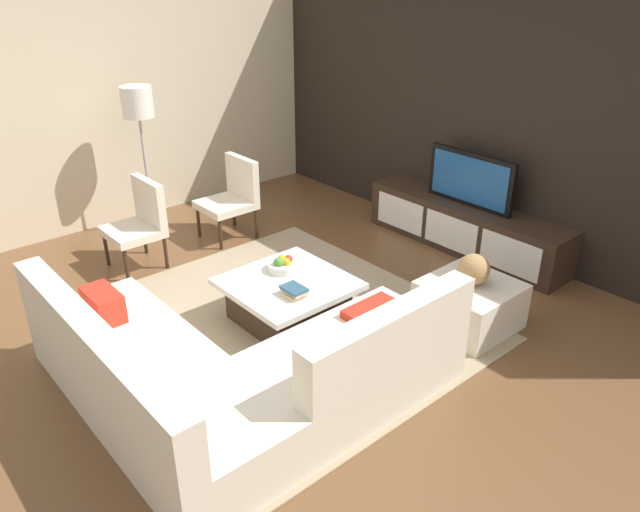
{
  "coord_description": "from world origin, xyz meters",
  "views": [
    {
      "loc": [
        3.41,
        -2.6,
        2.8
      ],
      "look_at": [
        -0.06,
        0.42,
        0.52
      ],
      "focal_mm": 33.97,
      "sensor_mm": 36.0,
      "label": 1
    }
  ],
  "objects_px": {
    "sectional_couch": "(230,372)",
    "floor_lamp": "(138,111)",
    "decorative_ball": "(474,269)",
    "ottoman": "(469,305)",
    "book_stack": "(294,291)",
    "media_console": "(465,227)",
    "fruit_bowl": "(284,265)",
    "television": "(470,179)",
    "accent_chair_near": "(140,219)",
    "coffee_table": "(288,300)",
    "accent_chair_far": "(233,194)"
  },
  "relations": [
    {
      "from": "ottoman",
      "to": "fruit_bowl",
      "type": "distance_m",
      "value": 1.6
    },
    {
      "from": "media_console",
      "to": "coffee_table",
      "type": "bearing_deg",
      "value": -92.49
    },
    {
      "from": "television",
      "to": "floor_lamp",
      "type": "distance_m",
      "value": 3.51
    },
    {
      "from": "media_console",
      "to": "ottoman",
      "type": "height_order",
      "value": "media_console"
    },
    {
      "from": "fruit_bowl",
      "to": "decorative_ball",
      "type": "bearing_deg",
      "value": 38.84
    },
    {
      "from": "coffee_table",
      "to": "sectional_couch",
      "type": "bearing_deg",
      "value": -58.49
    },
    {
      "from": "coffee_table",
      "to": "decorative_ball",
      "type": "xyz_separation_m",
      "value": [
        1.05,
        1.09,
        0.33
      ]
    },
    {
      "from": "television",
      "to": "fruit_bowl",
      "type": "bearing_deg",
      "value": -97.27
    },
    {
      "from": "coffee_table",
      "to": "book_stack",
      "type": "bearing_deg",
      "value": -27.16
    },
    {
      "from": "ottoman",
      "to": "coffee_table",
      "type": "bearing_deg",
      "value": -133.99
    },
    {
      "from": "sectional_couch",
      "to": "decorative_ball",
      "type": "xyz_separation_m",
      "value": [
        0.45,
        2.07,
        0.25
      ]
    },
    {
      "from": "television",
      "to": "fruit_bowl",
      "type": "height_order",
      "value": "television"
    },
    {
      "from": "sectional_couch",
      "to": "floor_lamp",
      "type": "height_order",
      "value": "floor_lamp"
    },
    {
      "from": "accent_chair_near",
      "to": "ottoman",
      "type": "xyz_separation_m",
      "value": [
        2.85,
        1.52,
        -0.29
      ]
    },
    {
      "from": "fruit_bowl",
      "to": "decorative_ball",
      "type": "xyz_separation_m",
      "value": [
        1.23,
        0.99,
        0.1
      ]
    },
    {
      "from": "media_console",
      "to": "decorative_ball",
      "type": "xyz_separation_m",
      "value": [
        0.95,
        -1.21,
        0.28
      ]
    },
    {
      "from": "accent_chair_near",
      "to": "accent_chair_far",
      "type": "relative_size",
      "value": 1.0
    },
    {
      "from": "media_console",
      "to": "accent_chair_near",
      "type": "height_order",
      "value": "accent_chair_near"
    },
    {
      "from": "media_console",
      "to": "sectional_couch",
      "type": "bearing_deg",
      "value": -81.29
    },
    {
      "from": "accent_chair_far",
      "to": "book_stack",
      "type": "distance_m",
      "value": 2.17
    },
    {
      "from": "media_console",
      "to": "fruit_bowl",
      "type": "height_order",
      "value": "fruit_bowl"
    },
    {
      "from": "ottoman",
      "to": "book_stack",
      "type": "height_order",
      "value": "book_stack"
    },
    {
      "from": "media_console",
      "to": "accent_chair_far",
      "type": "height_order",
      "value": "accent_chair_far"
    },
    {
      "from": "media_console",
      "to": "accent_chair_far",
      "type": "distance_m",
      "value": 2.52
    },
    {
      "from": "coffee_table",
      "to": "accent_chair_far",
      "type": "distance_m",
      "value": 1.95
    },
    {
      "from": "accent_chair_near",
      "to": "accent_chair_far",
      "type": "xyz_separation_m",
      "value": [
        -0.01,
        1.09,
        -0.01
      ]
    },
    {
      "from": "fruit_bowl",
      "to": "book_stack",
      "type": "distance_m",
      "value": 0.46
    },
    {
      "from": "media_console",
      "to": "television",
      "type": "distance_m",
      "value": 0.53
    },
    {
      "from": "floor_lamp",
      "to": "decorative_ball",
      "type": "relative_size",
      "value": 6.19
    },
    {
      "from": "coffee_table",
      "to": "ottoman",
      "type": "height_order",
      "value": "ottoman"
    },
    {
      "from": "sectional_couch",
      "to": "book_stack",
      "type": "height_order",
      "value": "sectional_couch"
    },
    {
      "from": "fruit_bowl",
      "to": "decorative_ball",
      "type": "distance_m",
      "value": 1.59
    },
    {
      "from": "media_console",
      "to": "book_stack",
      "type": "bearing_deg",
      "value": -87.08
    },
    {
      "from": "fruit_bowl",
      "to": "book_stack",
      "type": "relative_size",
      "value": 1.34
    },
    {
      "from": "sectional_couch",
      "to": "floor_lamp",
      "type": "relative_size",
      "value": 1.44
    },
    {
      "from": "fruit_bowl",
      "to": "media_console",
      "type": "bearing_deg",
      "value": 82.73
    },
    {
      "from": "television",
      "to": "media_console",
      "type": "bearing_deg",
      "value": -90.0
    },
    {
      "from": "television",
      "to": "book_stack",
      "type": "distance_m",
      "value": 2.44
    },
    {
      "from": "ottoman",
      "to": "decorative_ball",
      "type": "height_order",
      "value": "decorative_ball"
    },
    {
      "from": "media_console",
      "to": "floor_lamp",
      "type": "bearing_deg",
      "value": -139.07
    },
    {
      "from": "accent_chair_near",
      "to": "accent_chair_far",
      "type": "distance_m",
      "value": 1.09
    },
    {
      "from": "media_console",
      "to": "fruit_bowl",
      "type": "distance_m",
      "value": 2.22
    },
    {
      "from": "decorative_ball",
      "to": "book_stack",
      "type": "distance_m",
      "value": 1.47
    },
    {
      "from": "coffee_table",
      "to": "ottoman",
      "type": "bearing_deg",
      "value": 46.01
    },
    {
      "from": "book_stack",
      "to": "sectional_couch",
      "type": "bearing_deg",
      "value": -66.4
    },
    {
      "from": "coffee_table",
      "to": "floor_lamp",
      "type": "xyz_separation_m",
      "value": [
        -2.52,
        0.03,
        1.16
      ]
    },
    {
      "from": "accent_chair_near",
      "to": "floor_lamp",
      "type": "bearing_deg",
      "value": 146.83
    },
    {
      "from": "television",
      "to": "coffee_table",
      "type": "relative_size",
      "value": 1.04
    },
    {
      "from": "media_console",
      "to": "sectional_couch",
      "type": "height_order",
      "value": "sectional_couch"
    },
    {
      "from": "media_console",
      "to": "floor_lamp",
      "type": "distance_m",
      "value": 3.64
    }
  ]
}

